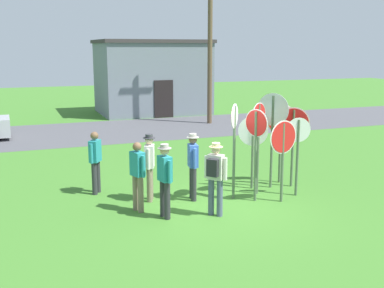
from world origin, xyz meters
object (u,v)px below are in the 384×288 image
(utility_pole, at_px, (210,36))
(person_near_signs, at_px, (95,159))
(stop_sign_center_cluster, at_px, (256,139))
(stop_sign_far_back, at_px, (273,122))
(stop_sign_tallest, at_px, (298,144))
(stop_sign_rear_right, at_px, (283,146))
(person_in_blue, at_px, (165,177))
(person_in_dark_shirt, at_px, (138,173))
(stop_sign_nearest, at_px, (281,129))
(person_with_sunhat, at_px, (215,174))
(stop_sign_rear_left, at_px, (234,136))
(stop_sign_low_front, at_px, (253,140))
(person_on_left, at_px, (193,163))
(stop_sign_leaning_left, at_px, (258,134))
(stop_sign_leaning_right, at_px, (293,132))
(person_in_teal, at_px, (150,163))

(utility_pole, distance_m, person_near_signs, 13.12)
(stop_sign_center_cluster, height_order, stop_sign_far_back, stop_sign_far_back)
(stop_sign_tallest, bearing_deg, stop_sign_center_cluster, -178.94)
(stop_sign_tallest, relative_size, stop_sign_center_cluster, 0.88)
(stop_sign_rear_right, distance_m, person_in_blue, 3.16)
(stop_sign_far_back, xyz_separation_m, person_in_dark_shirt, (-3.98, -0.59, -0.90))
(stop_sign_rear_right, distance_m, stop_sign_far_back, 1.33)
(stop_sign_tallest, bearing_deg, person_near_signs, 157.16)
(stop_sign_nearest, xyz_separation_m, person_with_sunhat, (-2.89, -1.92, -0.58))
(stop_sign_center_cluster, distance_m, person_with_sunhat, 1.64)
(stop_sign_center_cluster, bearing_deg, stop_sign_rear_left, 138.10)
(stop_sign_low_front, bearing_deg, person_on_left, -169.47)
(person_in_dark_shirt, bearing_deg, person_near_signs, 111.32)
(stop_sign_far_back, relative_size, stop_sign_leaning_left, 1.08)
(stop_sign_center_cluster, xyz_separation_m, person_in_dark_shirt, (-2.98, 0.32, -0.66))
(stop_sign_rear_left, distance_m, person_on_left, 1.25)
(stop_sign_tallest, xyz_separation_m, person_in_dark_shirt, (-4.24, 0.30, -0.45))
(stop_sign_leaning_left, bearing_deg, stop_sign_tallest, -29.39)
(stop_sign_center_cluster, relative_size, stop_sign_far_back, 0.89)
(person_in_blue, xyz_separation_m, person_in_dark_shirt, (-0.46, 0.67, -0.03))
(stop_sign_leaning_right, xyz_separation_m, person_in_dark_shirt, (-4.58, -0.47, -0.61))
(utility_pole, bearing_deg, stop_sign_center_cluster, -107.91)
(utility_pole, height_order, person_in_dark_shirt, utility_pole)
(stop_sign_nearest, bearing_deg, stop_sign_rear_left, -154.89)
(stop_sign_rear_right, distance_m, stop_sign_leaning_right, 1.47)
(stop_sign_tallest, distance_m, stop_sign_low_front, 1.27)
(person_near_signs, bearing_deg, stop_sign_center_cluster, -29.75)
(utility_pole, height_order, stop_sign_nearest, utility_pole)
(stop_sign_rear_left, bearing_deg, stop_sign_leaning_left, 10.95)
(stop_sign_leaning_left, bearing_deg, utility_pole, 72.94)
(stop_sign_nearest, bearing_deg, person_in_blue, -157.97)
(stop_sign_nearest, distance_m, person_with_sunhat, 3.52)
(stop_sign_low_front, height_order, stop_sign_leaning_left, stop_sign_leaning_left)
(stop_sign_rear_left, relative_size, stop_sign_leaning_right, 1.10)
(person_in_dark_shirt, bearing_deg, stop_sign_nearest, 12.08)
(person_near_signs, height_order, person_with_sunhat, person_with_sunhat)
(person_in_dark_shirt, bearing_deg, person_in_teal, 53.89)
(stop_sign_low_front, distance_m, stop_sign_rear_left, 1.12)
(stop_sign_low_front, relative_size, stop_sign_leaning_left, 0.83)
(stop_sign_tallest, xyz_separation_m, person_in_teal, (-3.75, 0.96, -0.41))
(person_in_blue, distance_m, person_in_teal, 1.33)
(person_in_blue, bearing_deg, utility_pole, 62.76)
(stop_sign_low_front, height_order, person_with_sunhat, stop_sign_low_front)
(stop_sign_tallest, distance_m, person_in_blue, 3.81)
(stop_sign_rear_left, distance_m, person_near_signs, 3.75)
(stop_sign_nearest, relative_size, stop_sign_leaning_left, 0.94)
(stop_sign_center_cluster, distance_m, person_in_blue, 2.61)
(stop_sign_low_front, relative_size, person_in_teal, 1.17)
(person_in_blue, bearing_deg, person_on_left, 43.11)
(utility_pole, distance_m, person_in_dark_shirt, 14.18)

